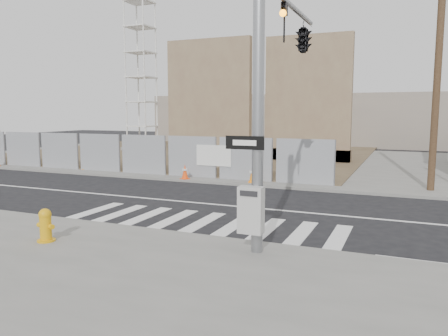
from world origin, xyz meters
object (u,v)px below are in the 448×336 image
at_px(traffic_cone_c, 185,172).
at_px(traffic_cone_d, 253,174).
at_px(crane_tower, 140,41).
at_px(signal_pole, 291,57).
at_px(traffic_cone_b, 86,163).
at_px(fire_hydrant, 46,225).

relative_size(traffic_cone_c, traffic_cone_d, 0.93).
bearing_deg(traffic_cone_c, crane_tower, 130.29).
height_order(signal_pole, traffic_cone_d, signal_pole).
xyz_separation_m(traffic_cone_c, traffic_cone_d, (3.32, 0.26, 0.03)).
relative_size(signal_pole, traffic_cone_b, 9.23).
bearing_deg(traffic_cone_c, signal_pole, -43.26).
xyz_separation_m(fire_hydrant, traffic_cone_d, (1.70, 10.58, -0.04)).
xyz_separation_m(traffic_cone_b, traffic_cone_d, (10.04, -0.70, -0.01)).
distance_m(signal_pole, traffic_cone_d, 8.52).
bearing_deg(fire_hydrant, signal_pole, 55.01).
bearing_deg(signal_pole, fire_hydrant, -141.41).
bearing_deg(fire_hydrant, traffic_cone_c, 115.37).
height_order(signal_pole, traffic_cone_b, signal_pole).
xyz_separation_m(traffic_cone_b, traffic_cone_c, (6.71, -0.96, -0.03)).
bearing_deg(signal_pole, crane_tower, 132.57).
relative_size(crane_tower, traffic_cone_b, 23.92).
xyz_separation_m(signal_pole, crane_tower, (-17.49, 19.05, 4.24)).
distance_m(signal_pole, traffic_cone_c, 10.13).
distance_m(crane_tower, traffic_cone_d, 20.72).
relative_size(signal_pole, traffic_cone_d, 9.36).
height_order(fire_hydrant, traffic_cone_d, fire_hydrant).
distance_m(traffic_cone_c, traffic_cone_d, 3.34).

